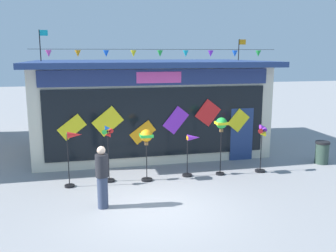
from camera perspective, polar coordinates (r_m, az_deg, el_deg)
name	(u,v)px	position (r m, az deg, el deg)	size (l,w,h in m)	color
ground_plane	(155,207)	(10.06, -2.03, -12.43)	(80.00, 80.00, 0.00)	gray
kite_shop_building	(146,104)	(15.91, -3.38, 3.37)	(9.28, 6.29, 4.94)	beige
wind_spinner_far_left	(73,147)	(11.51, -14.46, -3.14)	(0.59, 0.30, 1.73)	black
wind_spinner_left	(108,147)	(11.75, -9.21, -3.27)	(0.37, 0.35, 1.83)	black
wind_spinner_center_left	(146,140)	(11.67, -3.35, -2.17)	(0.40, 0.40, 1.68)	black
wind_spinner_center_right	(192,148)	(12.23, 3.66, -3.35)	(0.59, 0.33, 1.41)	black
wind_spinner_right	(221,127)	(12.30, 8.23, -0.23)	(0.38, 0.38, 1.96)	black
wind_spinner_far_right	(262,141)	(12.97, 14.29, -2.23)	(0.42, 0.35, 1.67)	black
person_near_camera	(102,177)	(9.88, -10.12, -7.73)	(0.34, 0.34, 1.68)	#333D56
trash_bin	(322,152)	(14.86, 22.66, -3.77)	(0.52, 0.52, 0.84)	#2D4238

